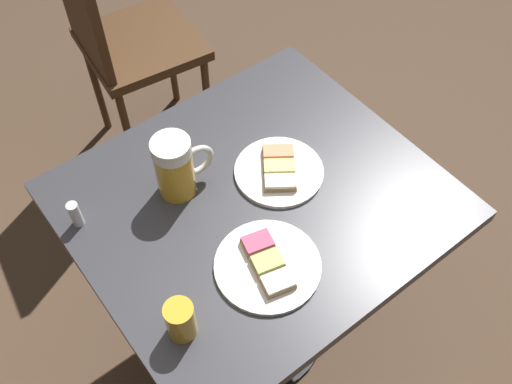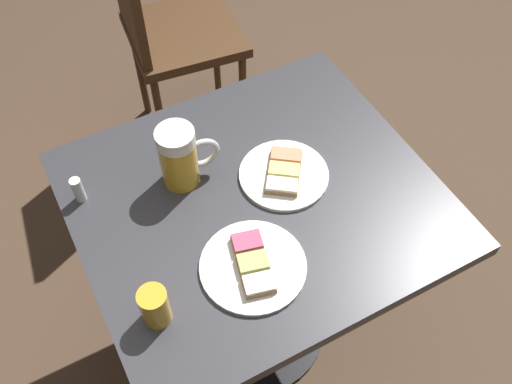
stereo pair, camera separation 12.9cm
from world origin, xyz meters
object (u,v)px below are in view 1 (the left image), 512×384
beer_glass_small (181,320)px  cafe_chair (119,35)px  beer_mug (176,167)px  plate_near (268,265)px  salt_shaker (75,214)px  plate_far (279,170)px

beer_glass_small → cafe_chair: cafe_chair is taller
beer_mug → cafe_chair: bearing=72.5°
plate_near → beer_glass_small: beer_glass_small is taller
beer_mug → plate_near: bearing=-83.5°
beer_mug → cafe_chair: cafe_chair is taller
salt_shaker → plate_near: bearing=-52.6°
plate_near → salt_shaker: salt_shaker is taller
plate_near → beer_glass_small: size_ratio=2.40×
beer_mug → salt_shaker: size_ratio=2.38×
plate_far → beer_glass_small: (-0.39, -0.19, 0.04)m
salt_shaker → beer_glass_small: bearing=-82.9°
plate_near → plate_far: size_ratio=1.07×
salt_shaker → beer_mug: bearing=-13.7°
plate_far → cafe_chair: (0.04, 0.90, -0.19)m
beer_mug → plate_far: bearing=-26.2°
plate_far → beer_mug: 0.24m
salt_shaker → cafe_chair: size_ratio=0.07×
beer_mug → beer_glass_small: (-0.18, -0.29, -0.03)m
beer_mug → beer_glass_small: size_ratio=1.71×
plate_far → salt_shaker: 0.47m
plate_far → salt_shaker: size_ratio=3.13×
plate_near → cafe_chair: 1.11m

